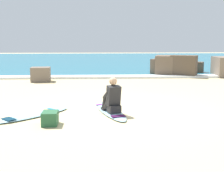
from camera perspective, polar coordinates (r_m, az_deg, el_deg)
The scene contains 9 objects.
ground_plane at distance 8.83m, azimuth 1.20°, elevation -4.50°, with size 80.00×80.00×0.00m, color #CCB584.
sea at distance 29.99m, azimuth -1.82°, elevation 4.85°, with size 80.00×28.00×0.10m, color teal.
breaking_foam at distance 16.34m, azimuth -0.78°, elevation 1.75°, with size 80.00×0.90×0.11m, color white.
surfboard_main at distance 8.62m, azimuth -0.44°, elevation -4.58°, with size 1.08×2.56×0.08m.
surfer_seated at distance 8.24m, azimuth 0.06°, elevation -2.35°, with size 0.55×0.77×0.95m.
surfboard_spare_near at distance 8.40m, azimuth -14.40°, elevation -5.22°, with size 1.95×2.02×0.08m.
rock_outcrop_distant at distance 17.75m, azimuth 12.92°, elevation 3.59°, with size 4.30×3.00×1.17m.
shoreline_rock at distance 15.19m, azimuth -13.14°, elevation 2.12°, with size 0.89×0.75×0.70m, color #756656.
beach_bag at distance 7.44m, azimuth -11.47°, elevation -5.90°, with size 0.36×0.48×0.32m, color #285B38.
Camera 1 is at (-0.64, -8.58, 2.00)m, focal length 49.10 mm.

